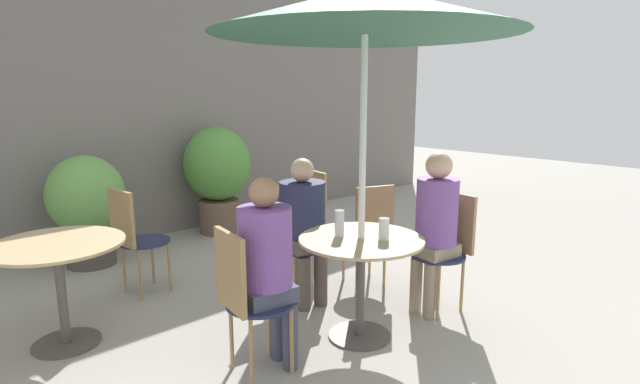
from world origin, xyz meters
TOP-DOWN VIEW (x-y plane):
  - ground_plane at (0.00, 0.00)m, footprint 20.00×20.00m
  - storefront_wall at (0.00, 3.44)m, footprint 10.00×0.06m
  - cafe_table_near at (0.02, 0.15)m, footprint 0.83×0.83m
  - cafe_table_far at (-1.48, 1.41)m, footprint 0.83×0.83m
  - bistro_chair_0 at (0.87, 0.03)m, footprint 0.42×0.40m
  - bistro_chair_1 at (0.14, 0.99)m, footprint 0.40×0.42m
  - bistro_chair_2 at (-0.82, 0.27)m, footprint 0.42×0.40m
  - bistro_chair_3 at (0.79, 1.54)m, footprint 0.42×0.40m
  - bistro_chair_4 at (-0.80, 1.88)m, footprint 0.42×0.40m
  - bistro_chair_5 at (0.73, 0.70)m, footprint 0.43×0.45m
  - seated_person_0 at (0.72, 0.05)m, footprint 0.33×0.31m
  - seated_person_1 at (0.12, 0.84)m, footprint 0.35×0.38m
  - seated_person_2 at (-0.67, 0.25)m, footprint 0.34×0.32m
  - beer_glass_0 at (0.10, 0.02)m, footprint 0.07×0.07m
  - beer_glass_1 at (-0.06, 0.27)m, footprint 0.06×0.06m
  - potted_plant_0 at (-0.81, 2.91)m, footprint 0.70×0.70m
  - potted_plant_1 at (0.71, 3.05)m, footprint 0.77×0.77m
  - umbrella at (0.02, 0.15)m, footprint 1.91×1.91m

SIDE VIEW (x-z plane):
  - ground_plane at x=0.00m, z-range 0.00..0.00m
  - bistro_chair_0 at x=0.87m, z-range 0.09..0.98m
  - bistro_chair_1 at x=0.14m, z-range 0.09..0.98m
  - bistro_chair_2 at x=-0.82m, z-range 0.09..0.98m
  - bistro_chair_3 at x=0.79m, z-range 0.09..0.98m
  - bistro_chair_4 at x=-0.80m, z-range 0.09..0.98m
  - bistro_chair_5 at x=0.73m, z-range 0.09..0.98m
  - cafe_table_near at x=0.02m, z-range 0.20..0.90m
  - cafe_table_far at x=-1.48m, z-range 0.20..0.90m
  - potted_plant_0 at x=-0.81m, z-range 0.08..1.15m
  - seated_person_1 at x=0.12m, z-range 0.11..1.26m
  - seated_person_2 at x=-0.67m, z-range 0.11..1.29m
  - seated_person_0 at x=0.72m, z-range 0.12..1.34m
  - potted_plant_1 at x=0.71m, z-range 0.11..1.36m
  - beer_glass_0 at x=0.10m, z-range 0.70..0.85m
  - beer_glass_1 at x=-0.06m, z-range 0.70..0.88m
  - storefront_wall at x=0.00m, z-range 0.00..3.00m
  - umbrella at x=0.02m, z-range 0.99..3.26m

